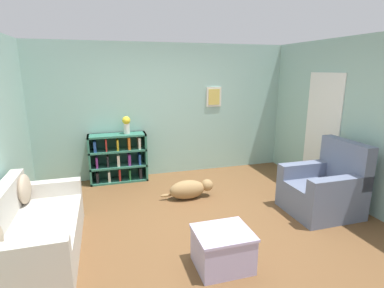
{
  "coord_description": "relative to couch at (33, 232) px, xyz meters",
  "views": [
    {
      "loc": [
        -1.19,
        -3.63,
        2.1
      ],
      "look_at": [
        0.0,
        0.4,
        1.05
      ],
      "focal_mm": 28.0,
      "sensor_mm": 36.0,
      "label": 1
    }
  ],
  "objects": [
    {
      "name": "ground_plane",
      "position": [
        2.07,
        0.17,
        -0.3
      ],
      "size": [
        14.0,
        14.0,
        0.0
      ],
      "primitive_type": "plane",
      "color": "brown"
    },
    {
      "name": "wall_back",
      "position": [
        2.07,
        2.42,
        1.0
      ],
      "size": [
        5.6,
        0.13,
        2.6
      ],
      "color": "#93BCB2",
      "rests_on": "ground_plane"
    },
    {
      "name": "wall_right",
      "position": [
        4.62,
        0.19,
        1.0
      ],
      "size": [
        0.16,
        5.0,
        2.6
      ],
      "color": "#93BCB2",
      "rests_on": "ground_plane"
    },
    {
      "name": "couch",
      "position": [
        0.0,
        0.0,
        0.0
      ],
      "size": [
        0.87,
        1.73,
        0.8
      ],
      "color": "beige",
      "rests_on": "ground_plane"
    },
    {
      "name": "bookshelf",
      "position": [
        1.08,
        2.19,
        0.16
      ],
      "size": [
        1.07,
        0.35,
        0.92
      ],
      "color": "#2D6B56",
      "rests_on": "ground_plane"
    },
    {
      "name": "recliner_chair",
      "position": [
        3.97,
        -0.03,
        0.07
      ],
      "size": [
        0.96,
        0.89,
        1.08
      ],
      "color": "slate",
      "rests_on": "ground_plane"
    },
    {
      "name": "coffee_table",
      "position": [
        2.01,
        -0.81,
        -0.07
      ],
      "size": [
        0.6,
        0.52,
        0.42
      ],
      "color": "#ADA3CC",
      "rests_on": "ground_plane"
    },
    {
      "name": "dog",
      "position": [
        2.16,
        1.01,
        -0.13
      ],
      "size": [
        0.9,
        0.28,
        0.32
      ],
      "color": "#9E7A4C",
      "rests_on": "ground_plane"
    },
    {
      "name": "vase",
      "position": [
        1.27,
        2.17,
        0.81
      ],
      "size": [
        0.15,
        0.15,
        0.33
      ],
      "color": "silver",
      "rests_on": "bookshelf"
    }
  ]
}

